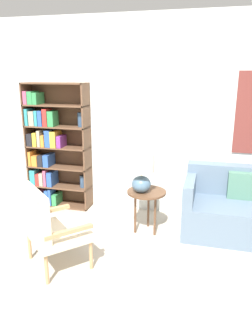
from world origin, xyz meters
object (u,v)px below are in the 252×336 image
object	(u,v)px
bookshelf	(51,149)
side_table	(147,196)
armchair	(47,223)
table_lamp	(141,170)

from	to	relation	value
bookshelf	side_table	world-z (taller)	bookshelf
bookshelf	armchair	world-z (taller)	bookshelf
armchair	table_lamp	size ratio (longest dim) A/B	1.81
side_table	armchair	bearing A→B (deg)	-127.94
bookshelf	table_lamp	world-z (taller)	bookshelf
armchair	table_lamp	distance (m)	1.29
bookshelf	table_lamp	size ratio (longest dim) A/B	3.75
armchair	side_table	size ratio (longest dim) A/B	1.61
armchair	table_lamp	bearing A→B (deg)	52.83
bookshelf	armchair	xyz separation A→B (m)	(0.73, -1.55, -0.38)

